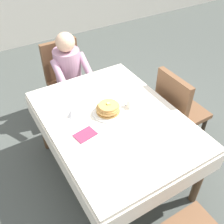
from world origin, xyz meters
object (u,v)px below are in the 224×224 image
Objects in this scene: plate_breakfast at (108,112)px; syrup_pitcher at (71,113)px; chair_diner at (65,75)px; diner_person at (69,71)px; knife_right_of_plate at (128,107)px; breakfast_stack at (108,108)px; fork_left_of_plate at (90,122)px; spoon_near_edge at (131,136)px; dining_table_main at (114,125)px; cup_coffee at (131,103)px; chair_right_side at (177,107)px.

syrup_pitcher reaches higher than plate_breakfast.
chair_diner is 0.83× the size of diner_person.
diner_person is 0.97m from knife_right_of_plate.
plate_breakfast is 1.32× the size of breakfast_stack.
fork_left_of_plate is (-0.19, -0.02, -0.05)m from breakfast_stack.
fork_left_of_plate is 0.38m from spoon_near_edge.
plate_breakfast is at bearing 88.24° from diner_person.
diner_person is 0.88m from syrup_pitcher.
plate_breakfast is at bearing 105.67° from spoon_near_edge.
syrup_pitcher is at bearing 71.39° from chair_diner.
breakfast_stack is at bearing 88.04° from diner_person.
fork_left_of_plate and spoon_near_edge have the same top height.
diner_person is 5.26× the size of breakfast_stack.
dining_table_main is at bearing -34.38° from syrup_pitcher.
fork_left_of_plate is at bearing 163.18° from dining_table_main.
plate_breakfast is at bearing 94.18° from dining_table_main.
syrup_pitcher is (-0.51, 0.16, -0.01)m from cup_coffee.
chair_diner reaches higher than fork_left_of_plate.
syrup_pitcher is 0.40× the size of knife_right_of_plate.
chair_right_side is 0.99m from fork_left_of_plate.
syrup_pitcher is at bearing -100.89° from chair_right_side.
syrup_pitcher reaches higher than spoon_near_edge.
cup_coffee is at bearing -17.13° from syrup_pitcher.
chair_diner is 1.12m from breakfast_stack.
plate_breakfast is 3.50× the size of syrup_pitcher.
knife_right_of_plate is (0.38, 0.00, 0.00)m from fork_left_of_plate.
cup_coffee reaches higher than plate_breakfast.
cup_coffee is 0.54m from syrup_pitcher.
breakfast_stack is 1.06× the size of knife_right_of_plate.
syrup_pitcher is (-0.30, 0.13, 0.03)m from plate_breakfast.
chair_diner is 11.62× the size of syrup_pitcher.
chair_right_side is (0.75, -1.17, 0.00)m from chair_diner.
dining_table_main is 7.16× the size of breakfast_stack.
dining_table_main is at bearing -85.82° from plate_breakfast.
diner_person reaches higher than cup_coffee.
cup_coffee is at bearing -8.06° from plate_breakfast.
syrup_pitcher is at bearing 68.12° from diner_person.
chair_right_side is at bearing -4.96° from cup_coffee.
cup_coffee reaches higher than spoon_near_edge.
cup_coffee is at bearing -7.71° from breakfast_stack.
diner_person reaches higher than syrup_pitcher.
plate_breakfast reaches higher than fork_left_of_plate.
chair_diner is (0.02, 1.17, -0.12)m from dining_table_main.
knife_right_of_plate is (-0.03, 0.01, -0.04)m from cup_coffee.
breakfast_stack is (-0.01, 0.08, 0.15)m from dining_table_main.
diner_person reaches higher than chair_right_side.
knife_right_of_plate is at bearing -5.65° from breakfast_stack.
breakfast_stack reaches higher than syrup_pitcher.
spoon_near_edge is (-0.77, -0.26, 0.21)m from chair_right_side.
plate_breakfast is (-0.01, 0.08, 0.10)m from dining_table_main.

